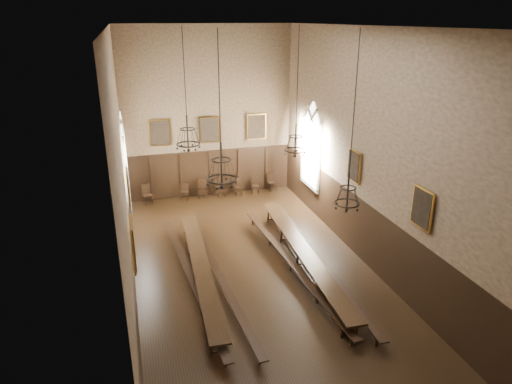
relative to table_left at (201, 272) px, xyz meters
name	(u,v)px	position (x,y,z in m)	size (l,w,h in m)	color
floor	(256,275)	(2.08, -0.20, -0.37)	(9.00, 18.00, 0.02)	black
ceiling	(256,26)	(2.08, -0.20, 8.65)	(9.00, 18.00, 0.02)	black
wall_back	(208,114)	(2.08, 8.81, 4.14)	(9.00, 0.02, 9.00)	#94775B
wall_front	(402,313)	(2.08, -9.21, 4.14)	(9.00, 0.02, 9.00)	#94775B
wall_left	(122,175)	(-2.43, -0.20, 4.14)	(0.02, 18.00, 9.00)	#94775B
wall_right	(371,153)	(6.59, -0.20, 4.14)	(0.02, 18.00, 9.00)	#94775B
wainscot_panelling	(256,246)	(2.08, -0.20, 0.89)	(9.00, 18.00, 2.50)	black
table_left	(201,272)	(0.00, 0.00, 0.00)	(1.09, 9.23, 0.72)	black
table_right	(303,258)	(4.04, -0.08, 0.02)	(1.11, 9.79, 0.76)	black
bench_left_outer	(191,278)	(-0.43, -0.18, -0.08)	(0.96, 9.84, 0.44)	black
bench_left_inner	(218,276)	(0.57, -0.34, -0.08)	(0.85, 9.89, 0.44)	black
bench_right_inner	(291,265)	(3.45, -0.30, -0.08)	(0.86, 9.90, 0.45)	black
bench_right_outer	(317,259)	(4.58, -0.22, -0.05)	(0.65, 10.64, 0.48)	black
chair_0	(147,198)	(-1.45, 8.33, -0.04)	(0.56, 0.56, 1.04)	black
chair_2	(184,195)	(0.51, 8.36, -0.09)	(0.49, 0.49, 0.90)	black
chair_3	(203,192)	(1.52, 8.39, -0.05)	(0.53, 0.53, 1.04)	black
chair_4	(220,191)	(2.49, 8.35, -0.08)	(0.46, 0.46, 0.94)	black
chair_5	(239,190)	(3.53, 8.30, -0.08)	(0.43, 0.43, 0.93)	black
chair_6	(255,188)	(4.49, 8.30, -0.09)	(0.46, 0.46, 0.88)	black
chair_7	(272,185)	(5.51, 8.39, -0.05)	(0.53, 0.53, 1.01)	black
chandelier_back_left	(188,137)	(0.09, 2.34, 4.60)	(0.92, 0.92, 4.48)	black
chandelier_back_right	(296,143)	(4.36, 1.93, 4.17)	(0.89, 0.89, 4.94)	black
chandelier_front_left	(222,170)	(0.41, -2.33, 4.71)	(0.91, 0.91, 4.37)	black
chandelier_front_right	(348,192)	(4.33, -2.80, 3.78)	(0.81, 0.81, 5.39)	black
portrait_back_0	(160,133)	(-0.52, 8.68, 3.34)	(1.10, 0.12, 1.40)	#B9842C
portrait_back_1	(209,130)	(2.08, 8.68, 3.34)	(1.10, 0.12, 1.40)	#B9842C
portrait_back_2	(256,127)	(4.68, 8.68, 3.34)	(1.10, 0.12, 1.40)	#B9842C
portrait_left_0	(128,187)	(-2.30, 0.80, 3.34)	(0.12, 1.00, 1.30)	#B9842C
portrait_left_1	(133,245)	(-2.30, -3.70, 3.34)	(0.12, 1.00, 1.30)	#B9842C
portrait_right_0	(354,166)	(6.46, 0.80, 3.34)	(0.12, 1.00, 1.30)	#B9842C
portrait_right_1	(422,208)	(6.46, -3.70, 3.34)	(0.12, 1.00, 1.30)	#B9842C
window_right	(311,145)	(6.51, 5.30, 3.04)	(0.20, 2.20, 4.60)	white
window_left	(125,160)	(-2.35, 5.30, 3.04)	(0.20, 2.20, 4.60)	white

